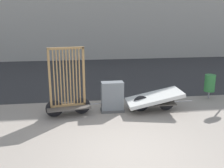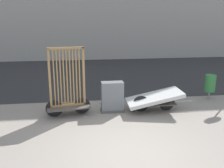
{
  "view_description": "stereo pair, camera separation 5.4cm",
  "coord_description": "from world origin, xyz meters",
  "px_view_note": "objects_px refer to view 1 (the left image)",
  "views": [
    {
      "loc": [
        -1.19,
        -5.62,
        3.29
      ],
      "look_at": [
        0.0,
        2.78,
        1.03
      ],
      "focal_mm": 42.0,
      "sensor_mm": 36.0,
      "label": 1
    },
    {
      "loc": [
        -1.14,
        -5.63,
        3.29
      ],
      "look_at": [
        0.0,
        2.78,
        1.03
      ],
      "focal_mm": 42.0,
      "sensor_mm": 36.0,
      "label": 2
    }
  ],
  "objects_px": {
    "bike_cart_with_mattress": "(154,99)",
    "trash_bin": "(210,83)",
    "bike_cart_with_bedframe": "(68,93)",
    "utility_cabinet": "(112,98)"
  },
  "relations": [
    {
      "from": "bike_cart_with_mattress",
      "to": "trash_bin",
      "type": "distance_m",
      "value": 2.84
    },
    {
      "from": "bike_cart_with_bedframe",
      "to": "trash_bin",
      "type": "xyz_separation_m",
      "value": [
        5.58,
        1.06,
        -0.15
      ]
    },
    {
      "from": "bike_cart_with_mattress",
      "to": "trash_bin",
      "type": "xyz_separation_m",
      "value": [
        2.62,
        1.06,
        0.19
      ]
    },
    {
      "from": "utility_cabinet",
      "to": "trash_bin",
      "type": "xyz_separation_m",
      "value": [
        4.07,
        0.91,
        0.15
      ]
    },
    {
      "from": "bike_cart_with_bedframe",
      "to": "utility_cabinet",
      "type": "relative_size",
      "value": 2.16
    },
    {
      "from": "bike_cart_with_bedframe",
      "to": "utility_cabinet",
      "type": "xyz_separation_m",
      "value": [
        1.51,
        0.15,
        -0.3
      ]
    },
    {
      "from": "utility_cabinet",
      "to": "bike_cart_with_bedframe",
      "type": "bearing_deg",
      "value": -174.3
    },
    {
      "from": "trash_bin",
      "to": "utility_cabinet",
      "type": "bearing_deg",
      "value": -167.36
    },
    {
      "from": "bike_cart_with_bedframe",
      "to": "trash_bin",
      "type": "bearing_deg",
      "value": 1.76
    },
    {
      "from": "utility_cabinet",
      "to": "trash_bin",
      "type": "relative_size",
      "value": 1.08
    }
  ]
}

